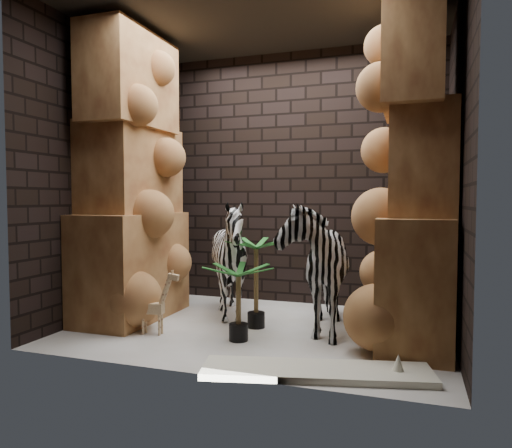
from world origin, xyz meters
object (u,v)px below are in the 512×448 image
(palm_front, at_px, (256,283))
(palm_back, at_px, (238,302))
(zebra_right, at_px, (314,255))
(surfboard, at_px, (316,371))
(zebra_left, at_px, (231,266))
(giraffe_toy, at_px, (152,301))

(palm_front, distance_m, palm_back, 0.46)
(zebra_right, distance_m, palm_front, 0.62)
(palm_front, xyz_separation_m, surfboard, (0.80, -1.04, -0.42))
(zebra_left, xyz_separation_m, surfboard, (1.14, -1.23, -0.53))
(surfboard, bearing_deg, palm_back, 131.34)
(palm_back, bearing_deg, surfboard, -35.73)
(giraffe_toy, bearing_deg, palm_back, -2.40)
(palm_back, bearing_deg, zebra_left, 116.86)
(zebra_right, relative_size, palm_back, 2.10)
(giraffe_toy, bearing_deg, zebra_right, 17.41)
(zebra_right, height_order, giraffe_toy, zebra_right)
(giraffe_toy, bearing_deg, zebra_left, 48.19)
(zebra_right, bearing_deg, giraffe_toy, -166.56)
(zebra_right, xyz_separation_m, surfboard, (0.25, -1.15, -0.69))
(zebra_right, bearing_deg, palm_front, -179.61)
(zebra_right, distance_m, zebra_left, 0.91)
(zebra_right, relative_size, zebra_left, 1.18)
(surfboard, bearing_deg, zebra_right, 89.49)
(zebra_left, relative_size, surfboard, 0.75)
(giraffe_toy, distance_m, palm_front, 1.00)
(palm_back, relative_size, surfboard, 0.42)
(giraffe_toy, distance_m, palm_back, 0.83)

